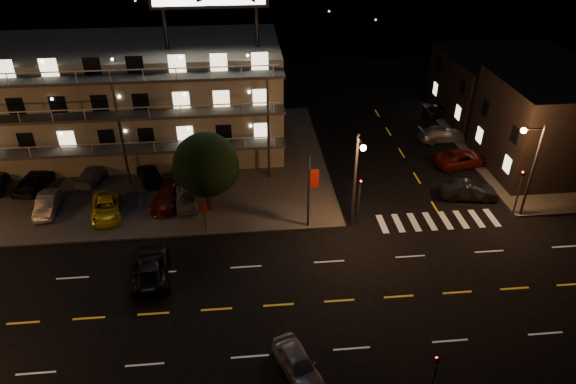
{
  "coord_description": "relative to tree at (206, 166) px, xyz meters",
  "views": [
    {
      "loc": [
        0.24,
        -24.28,
        23.87
      ],
      "look_at": [
        3.4,
        8.0,
        3.6
      ],
      "focal_mm": 32.0,
      "sensor_mm": 36.0,
      "label": 1
    }
  ],
  "objects": [
    {
      "name": "road_car_west",
      "position": [
        -3.78,
        -7.81,
        -3.41
      ],
      "size": [
        3.1,
        5.76,
        1.53
      ],
      "primitive_type": "imported",
      "rotation": [
        0.0,
        0.0,
        3.25
      ],
      "color": "black",
      "rests_on": "ground"
    },
    {
      "name": "curb_ne",
      "position": [
        32.79,
        8.5,
        -4.1
      ],
      "size": [
        16.0,
        24.0,
        0.15
      ],
      "primitive_type": "cube",
      "color": "#3C3D3A",
      "rests_on": "ground"
    },
    {
      "name": "stop_sign",
      "position": [
        -0.21,
        -2.93,
        -2.46
      ],
      "size": [
        0.91,
        0.11,
        2.61
      ],
      "color": "#2D2D30",
      "rests_on": "ground"
    },
    {
      "name": "streetlight_nc",
      "position": [
        11.29,
        -3.56,
        0.78
      ],
      "size": [
        0.44,
        1.92,
        8.0
      ],
      "color": "#2D2D30",
      "rests_on": "ground"
    },
    {
      "name": "lot_car_7",
      "position": [
        -10.55,
        5.79,
        -3.37
      ],
      "size": [
        2.71,
        4.79,
        1.31
      ],
      "primitive_type": "imported",
      "rotation": [
        0.0,
        0.0,
        2.94
      ],
      "color": "gray",
      "rests_on": "curb_nw"
    },
    {
      "name": "motel",
      "position": [
        -7.16,
        12.39,
        1.17
      ],
      "size": [
        28.0,
        13.8,
        18.1
      ],
      "color": "gray",
      "rests_on": "ground"
    },
    {
      "name": "lot_car_2",
      "position": [
        -8.29,
        0.02,
        -3.37
      ],
      "size": [
        2.98,
        5.03,
        1.31
      ],
      "primitive_type": "imported",
      "rotation": [
        0.0,
        0.0,
        0.18
      ],
      "color": "yellow",
      "rests_on": "curb_nw"
    },
    {
      "name": "curb_nw",
      "position": [
        -11.21,
        8.5,
        -4.1
      ],
      "size": [
        44.0,
        24.0,
        0.15
      ],
      "primitive_type": "cube",
      "color": "#3C3D3A",
      "rests_on": "ground"
    },
    {
      "name": "side_car_3",
      "position": [
        25.87,
        16.82,
        -3.42
      ],
      "size": [
        4.66,
        2.52,
        1.5
      ],
      "primitive_type": "imported",
      "rotation": [
        0.0,
        0.0,
        1.75
      ],
      "color": "black",
      "rests_on": "ground"
    },
    {
      "name": "streetlight_ne",
      "position": [
        24.92,
        -3.2,
        0.78
      ],
      "size": [
        1.92,
        0.44,
        8.0
      ],
      "color": "#2D2D30",
      "rests_on": "ground"
    },
    {
      "name": "signal_sw",
      "position": [
        11.79,
        -19.99,
        -1.61
      ],
      "size": [
        0.2,
        0.27,
        4.6
      ],
      "color": "#2D2D30",
      "rests_on": "ground"
    },
    {
      "name": "road_car_east",
      "position": [
        5.43,
        -16.86,
        -3.46
      ],
      "size": [
        3.0,
        4.51,
        1.43
      ],
      "primitive_type": "imported",
      "rotation": [
        0.0,
        0.0,
        0.35
      ],
      "color": "gray",
      "rests_on": "ground"
    },
    {
      "name": "lot_car_9",
      "position": [
        -0.71,
        5.91,
        -3.41
      ],
      "size": [
        2.23,
        3.96,
        1.23
      ],
      "primitive_type": "imported",
      "rotation": [
        0.0,
        0.0,
        2.88
      ],
      "color": "#5F140D",
      "rests_on": "curb_nw"
    },
    {
      "name": "lot_car_8",
      "position": [
        -5.47,
        5.16,
        -3.27
      ],
      "size": [
        3.22,
        4.76,
        1.51
      ],
      "primitive_type": "imported",
      "rotation": [
        0.0,
        0.0,
        3.5
      ],
      "color": "black",
      "rests_on": "curb_nw"
    },
    {
      "name": "lot_car_3",
      "position": [
        -3.53,
        1.27,
        -3.32
      ],
      "size": [
        2.74,
        5.14,
        1.42
      ],
      "primitive_type": "imported",
      "rotation": [
        0.0,
        0.0,
        -0.16
      ],
      "color": "#5F140D",
      "rests_on": "curb_nw"
    },
    {
      "name": "side_bldg_front",
      "position": [
        32.77,
        4.5,
        0.07
      ],
      "size": [
        14.06,
        10.0,
        8.5
      ],
      "color": "black",
      "rests_on": "ground"
    },
    {
      "name": "side_car_2",
      "position": [
        23.8,
        10.83,
        -3.42
      ],
      "size": [
        5.28,
        2.37,
        1.5
      ],
      "primitive_type": "imported",
      "rotation": [
        0.0,
        0.0,
        1.62
      ],
      "color": "gray",
      "rests_on": "ground"
    },
    {
      "name": "lot_car_4",
      "position": [
        -2.03,
        0.82,
        -3.27
      ],
      "size": [
        2.59,
        4.69,
        1.51
      ],
      "primitive_type": "imported",
      "rotation": [
        0.0,
        0.0,
        0.19
      ],
      "color": "gray",
      "rests_on": "curb_nw"
    },
    {
      "name": "side_bldg_back",
      "position": [
        32.77,
        16.5,
        -0.68
      ],
      "size": [
        14.06,
        12.0,
        7.0
      ],
      "color": "black",
      "rests_on": "ground"
    },
    {
      "name": "side_car_1",
      "position": [
        23.67,
        5.44,
        -3.44
      ],
      "size": [
        5.69,
        3.38,
        1.48
      ],
      "primitive_type": "imported",
      "rotation": [
        0.0,
        0.0,
        1.75
      ],
      "color": "#5F140D",
      "rests_on": "ground"
    },
    {
      "name": "ground",
      "position": [
        2.79,
        -11.5,
        -4.18
      ],
      "size": [
        140.0,
        140.0,
        0.0
      ],
      "primitive_type": "plane",
      "color": "black",
      "rests_on": "ground"
    },
    {
      "name": "side_car_0",
      "position": [
        22.02,
        -0.31,
        -3.41
      ],
      "size": [
        4.86,
        2.34,
        1.54
      ],
      "primitive_type": "imported",
      "rotation": [
        0.0,
        0.0,
        1.41
      ],
      "color": "black",
      "rests_on": "ground"
    },
    {
      "name": "banner_north",
      "position": [
        7.87,
        -3.1,
        -0.75
      ],
      "size": [
        0.83,
        0.16,
        6.4
      ],
      "color": "#2D2D30",
      "rests_on": "ground"
    },
    {
      "name": "lot_car_1",
      "position": [
        -13.17,
        0.95,
        -3.34
      ],
      "size": [
        1.75,
        4.28,
        1.38
      ],
      "primitive_type": "imported",
      "rotation": [
        0.0,
        0.0,
        0.07
      ],
      "color": "gray",
      "rests_on": "curb_nw"
    },
    {
      "name": "signal_ne",
      "position": [
        24.78,
        -3.0,
        -1.61
      ],
      "size": [
        0.27,
        0.2,
        4.6
      ],
      "color": "#2D2D30",
      "rests_on": "ground"
    },
    {
      "name": "lot_car_6",
      "position": [
        -15.46,
        4.83,
        -3.37
      ],
      "size": [
        2.88,
        5.0,
        1.31
      ],
      "primitive_type": "imported",
      "rotation": [
        0.0,
        0.0,
        2.99
      ],
      "color": "black",
      "rests_on": "curb_nw"
    },
    {
      "name": "tree",
      "position": [
        0.0,
        0.0,
        0.0
      ],
      "size": [
        5.38,
        5.18,
        6.78
      ],
      "color": "black",
      "rests_on": "curb_nw"
    },
    {
      "name": "signal_nw",
      "position": [
        11.79,
        -3.0,
        -1.61
      ],
      "size": [
        0.2,
        0.27,
        4.6
      ],
      "color": "#2D2D30",
      "rests_on": "ground"
    }
  ]
}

